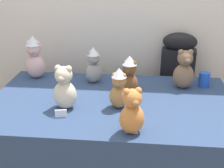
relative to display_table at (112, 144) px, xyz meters
name	(u,v)px	position (x,y,z in m)	size (l,w,h in m)	color
display_table	(112,144)	(0.00, 0.00, 0.00)	(1.65, 0.96, 0.71)	navy
instrument_case	(175,90)	(0.50, 0.61, 0.17)	(0.29, 0.16, 1.04)	black
teddy_bear_ash	(94,65)	(-0.17, 0.30, 0.49)	(0.16, 0.15, 0.28)	gray
teddy_bear_blush	(35,58)	(-0.65, 0.35, 0.52)	(0.16, 0.14, 0.34)	beige
teddy_bear_cream	(65,89)	(-0.28, -0.14, 0.49)	(0.16, 0.14, 0.29)	beige
teddy_bear_caramel	(119,89)	(0.05, -0.10, 0.49)	(0.14, 0.12, 0.27)	#B27A42
teddy_bear_ginger	(132,112)	(0.14, -0.38, 0.48)	(0.17, 0.16, 0.27)	#D17F3D
teddy_bear_mocha	(184,70)	(0.50, 0.26, 0.49)	(0.17, 0.15, 0.30)	#7F6047
teddy_bear_chestnut	(129,76)	(0.11, 0.10, 0.49)	(0.15, 0.13, 0.29)	brown
party_cup_blue	(204,80)	(0.66, 0.30, 0.41)	(0.08, 0.08, 0.11)	blue
name_card_front_left	(131,129)	(0.14, -0.39, 0.38)	(0.07, 0.01, 0.05)	white
name_card_front_middle	(61,114)	(-0.28, -0.26, 0.38)	(0.07, 0.01, 0.05)	white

